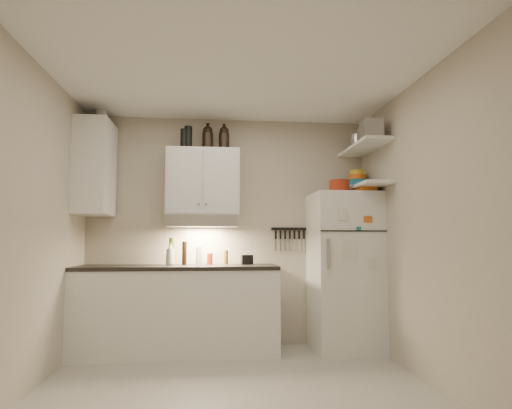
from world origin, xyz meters
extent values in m
cube|color=#B7B2A9|center=(0.00, 0.00, -0.01)|extent=(3.20, 3.00, 0.02)
cube|color=white|center=(0.00, 0.00, 2.61)|extent=(3.20, 3.00, 0.02)
cube|color=#BCB2A1|center=(0.00, 1.51, 1.30)|extent=(3.20, 0.02, 2.60)
cube|color=#BCB2A1|center=(-1.61, 0.00, 1.30)|extent=(0.02, 3.00, 2.60)
cube|color=#BCB2A1|center=(1.61, 0.00, 1.30)|extent=(0.02, 3.00, 2.60)
cube|color=white|center=(-0.55, 1.20, 0.44)|extent=(2.10, 0.60, 0.88)
cube|color=black|center=(-0.55, 1.20, 0.90)|extent=(2.10, 0.62, 0.04)
cube|color=white|center=(-0.30, 1.33, 1.83)|extent=(0.80, 0.33, 0.75)
cube|color=white|center=(-1.44, 1.20, 1.95)|extent=(0.33, 0.55, 1.00)
cube|color=silver|center=(-0.30, 1.27, 1.39)|extent=(0.76, 0.46, 0.12)
cube|color=white|center=(1.25, 1.16, 0.85)|extent=(0.70, 0.68, 1.70)
cube|color=white|center=(1.45, 1.02, 2.20)|extent=(0.30, 0.95, 0.03)
cube|color=white|center=(1.45, 1.02, 1.76)|extent=(0.30, 0.95, 0.03)
cube|color=black|center=(0.70, 1.49, 1.32)|extent=(0.42, 0.02, 0.03)
cylinder|color=maroon|center=(1.16, 1.00, 1.76)|extent=(0.26, 0.26, 0.13)
cube|color=#D1621A|center=(1.42, 0.96, 1.74)|extent=(0.20, 0.24, 0.07)
cylinder|color=silver|center=(1.32, 1.11, 1.75)|extent=(0.06, 0.06, 0.09)
cylinder|color=silver|center=(1.51, 1.29, 2.31)|extent=(0.27, 0.27, 0.18)
cube|color=#AAAAAD|center=(1.46, 0.97, 2.30)|extent=(0.20, 0.19, 0.18)
cube|color=#AAAAAD|center=(1.42, 0.71, 2.31)|extent=(0.21, 0.21, 0.20)
cylinder|color=#176A81|center=(1.46, 1.31, 1.83)|extent=(0.26, 0.26, 0.10)
cylinder|color=orange|center=(1.47, 1.31, 1.91)|extent=(0.21, 0.21, 0.06)
cylinder|color=gold|center=(1.47, 1.31, 1.97)|extent=(0.16, 0.16, 0.05)
cylinder|color=#176A81|center=(1.47, 1.07, 1.80)|extent=(0.23, 0.23, 0.06)
cylinder|color=black|center=(-0.47, 1.29, 2.33)|extent=(0.10, 0.10, 0.25)
cylinder|color=black|center=(-0.52, 1.28, 2.31)|extent=(0.09, 0.09, 0.22)
cylinder|color=silver|center=(-1.41, 1.26, 2.53)|extent=(0.14, 0.14, 0.16)
imported|color=white|center=(-0.64, 1.20, 1.05)|extent=(0.13, 0.13, 0.27)
cylinder|color=brown|center=(-0.04, 1.35, 1.00)|extent=(0.06, 0.06, 0.16)
cylinder|color=#435916|center=(-0.63, 1.25, 1.07)|extent=(0.07, 0.07, 0.29)
cylinder|color=black|center=(-0.49, 1.26, 1.05)|extent=(0.06, 0.06, 0.25)
cylinder|color=silver|center=(-0.34, 1.30, 1.02)|extent=(0.09, 0.09, 0.20)
cylinder|color=maroon|center=(-0.22, 1.33, 0.98)|extent=(0.06, 0.06, 0.12)
cube|color=black|center=(0.19, 1.30, 0.97)|extent=(0.13, 0.10, 0.11)
camera|label=1|loc=(-0.20, -3.43, 1.17)|focal=30.00mm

